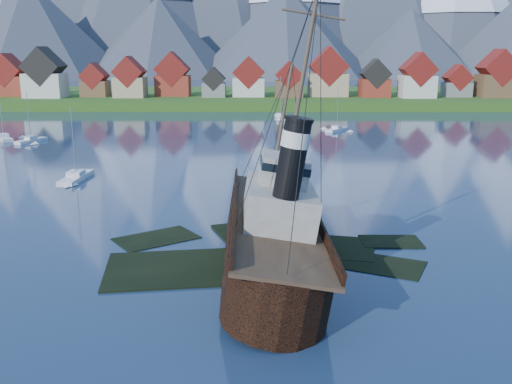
{
  "coord_description": "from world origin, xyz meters",
  "views": [
    {
      "loc": [
        1.57,
        -49.9,
        18.96
      ],
      "look_at": [
        1.3,
        6.0,
        5.0
      ],
      "focal_mm": 40.0,
      "sensor_mm": 36.0,
      "label": 1
    }
  ],
  "objects_px": {
    "sailboat_a": "(76,178)",
    "sailboat_d": "(337,130)",
    "sailboat_c": "(4,139)",
    "sailboat_b": "(31,141)",
    "tugboat_wreck": "(266,229)",
    "sailboat_e": "(280,118)"
  },
  "relations": [
    {
      "from": "sailboat_a",
      "to": "sailboat_c",
      "type": "xyz_separation_m",
      "value": [
        -28.05,
        39.28,
        -0.01
      ]
    },
    {
      "from": "sailboat_b",
      "to": "sailboat_e",
      "type": "bearing_deg",
      "value": 63.13
    },
    {
      "from": "sailboat_e",
      "to": "sailboat_a",
      "type": "bearing_deg",
      "value": -115.46
    },
    {
      "from": "sailboat_d",
      "to": "sailboat_e",
      "type": "relative_size",
      "value": 0.88
    },
    {
      "from": "tugboat_wreck",
      "to": "sailboat_c",
      "type": "height_order",
      "value": "tugboat_wreck"
    },
    {
      "from": "sailboat_d",
      "to": "tugboat_wreck",
      "type": "bearing_deg",
      "value": -65.37
    },
    {
      "from": "sailboat_a",
      "to": "sailboat_e",
      "type": "height_order",
      "value": "sailboat_e"
    },
    {
      "from": "sailboat_a",
      "to": "sailboat_c",
      "type": "relative_size",
      "value": 1.04
    },
    {
      "from": "tugboat_wreck",
      "to": "sailboat_d",
      "type": "bearing_deg",
      "value": 76.73
    },
    {
      "from": "sailboat_a",
      "to": "sailboat_d",
      "type": "bearing_deg",
      "value": 52.68
    },
    {
      "from": "sailboat_b",
      "to": "sailboat_c",
      "type": "relative_size",
      "value": 1.0
    },
    {
      "from": "tugboat_wreck",
      "to": "sailboat_a",
      "type": "height_order",
      "value": "tugboat_wreck"
    },
    {
      "from": "sailboat_a",
      "to": "sailboat_b",
      "type": "bearing_deg",
      "value": 123.53
    },
    {
      "from": "sailboat_b",
      "to": "sailboat_d",
      "type": "height_order",
      "value": "sailboat_b"
    },
    {
      "from": "sailboat_a",
      "to": "sailboat_e",
      "type": "bearing_deg",
      "value": 70.48
    },
    {
      "from": "tugboat_wreck",
      "to": "sailboat_c",
      "type": "distance_m",
      "value": 92.51
    },
    {
      "from": "sailboat_a",
      "to": "sailboat_e",
      "type": "xyz_separation_m",
      "value": [
        33.53,
        79.03,
        0.02
      ]
    },
    {
      "from": "sailboat_a",
      "to": "tugboat_wreck",
      "type": "bearing_deg",
      "value": -47.09
    },
    {
      "from": "tugboat_wreck",
      "to": "sailboat_d",
      "type": "height_order",
      "value": "tugboat_wreck"
    },
    {
      "from": "sailboat_b",
      "to": "sailboat_a",
      "type": "bearing_deg",
      "value": -35.33
    },
    {
      "from": "sailboat_b",
      "to": "sailboat_c",
      "type": "xyz_separation_m",
      "value": [
        -7.32,
        3.45,
        -0.01
      ]
    },
    {
      "from": "tugboat_wreck",
      "to": "sailboat_e",
      "type": "height_order",
      "value": "tugboat_wreck"
    }
  ]
}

